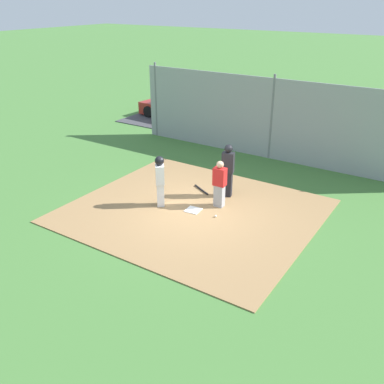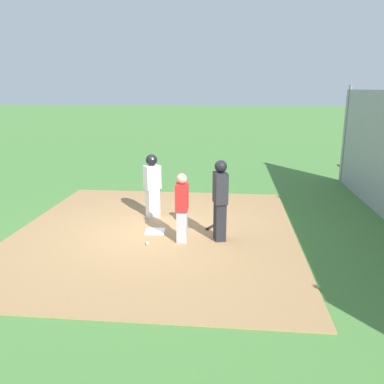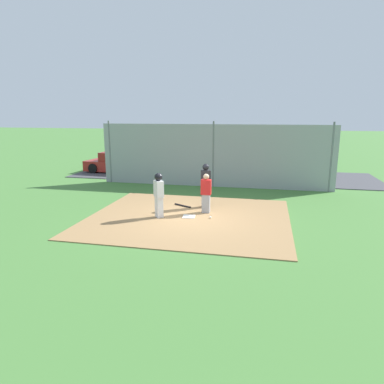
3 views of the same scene
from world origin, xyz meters
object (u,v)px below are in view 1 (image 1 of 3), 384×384
(catcher, at_px, (220,183))
(umpire, at_px, (228,169))
(home_plate, at_px, (193,210))
(baseball_bat, at_px, (201,190))
(runner, at_px, (160,178))
(parked_car_red, at_px, (179,107))
(parked_car_silver, at_px, (310,127))
(baseball, at_px, (216,216))

(catcher, height_order, umpire, umpire)
(home_plate, bearing_deg, baseball_bat, -67.55)
(home_plate, relative_size, umpire, 0.25)
(catcher, height_order, baseball_bat, catcher)
(catcher, bearing_deg, home_plate, -38.54)
(runner, bearing_deg, parked_car_red, 82.68)
(umpire, bearing_deg, parked_car_silver, 163.09)
(catcher, bearing_deg, parked_car_red, -140.69)
(umpire, relative_size, parked_car_red, 0.41)
(home_plate, distance_m, catcher, 1.15)
(runner, bearing_deg, home_plate, -25.47)
(umpire, relative_size, baseball_bat, 2.05)
(runner, relative_size, baseball, 22.02)
(runner, height_order, parked_car_silver, runner)
(runner, xyz_separation_m, parked_car_silver, (-1.62, -9.16, -0.34))
(baseball_bat, relative_size, parked_car_silver, 0.20)
(baseball_bat, xyz_separation_m, parked_car_red, (5.97, -7.27, 0.55))
(umpire, height_order, parked_car_red, umpire)
(baseball_bat, bearing_deg, home_plate, 141.13)
(baseball_bat, distance_m, parked_car_silver, 7.63)
(home_plate, distance_m, umpire, 1.79)
(umpire, distance_m, baseball, 1.81)
(umpire, height_order, parked_car_silver, umpire)
(catcher, distance_m, parked_car_silver, 8.22)
(baseball, height_order, parked_car_red, parked_car_red)
(home_plate, relative_size, parked_car_red, 0.10)
(home_plate, bearing_deg, runner, 13.51)
(umpire, height_order, runner, umpire)
(umpire, distance_m, runner, 2.24)
(catcher, xyz_separation_m, parked_car_silver, (-0.06, -8.22, -0.18))
(parked_car_red, bearing_deg, baseball, 134.91)
(baseball, bearing_deg, baseball_bat, -45.40)
(runner, xyz_separation_m, baseball_bat, (-0.48, -1.64, -0.90))
(umpire, bearing_deg, catcher, -3.86)
(baseball_bat, xyz_separation_m, baseball, (-1.37, 1.39, 0.01))
(baseball, relative_size, parked_car_red, 0.02)
(umpire, height_order, baseball, umpire)
(umpire, xyz_separation_m, parked_car_silver, (-0.22, -7.41, -0.35))
(umpire, height_order, baseball_bat, umpire)
(parked_car_red, bearing_deg, parked_car_silver, -173.33)
(catcher, height_order, runner, runner)
(umpire, xyz_separation_m, baseball, (-0.45, 1.51, -0.89))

